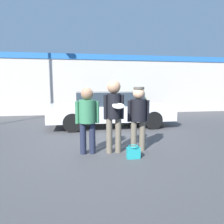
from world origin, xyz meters
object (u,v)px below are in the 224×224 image
object	(u,v)px
shrub	(135,103)
parked_car_near	(110,109)
person_right	(138,113)
person_middle_with_frisbee	(114,110)
person_left	(87,115)
handbag	(133,152)

from	to	relation	value
shrub	parked_car_near	bearing A→B (deg)	-123.57
person_right	shrub	distance (m)	6.12
person_right	shrub	xyz separation A→B (m)	(1.63, 5.89, -0.31)
person_middle_with_frisbee	parked_car_near	bearing A→B (deg)	82.56
person_middle_with_frisbee	person_right	world-z (taller)	person_middle_with_frisbee
person_left	handbag	xyz separation A→B (m)	(0.99, -0.49, -0.80)
shrub	handbag	distance (m)	6.69
person_right	parked_car_near	distance (m)	3.13
person_middle_with_frisbee	person_left	bearing A→B (deg)	177.19
person_right	handbag	distance (m)	1.00
shrub	person_middle_with_frisbee	bearing A→B (deg)	-110.79
person_middle_with_frisbee	shrub	size ratio (longest dim) A/B	1.36
person_right	person_middle_with_frisbee	bearing A→B (deg)	-174.80
person_left	shrub	distance (m)	6.59
person_left	person_right	world-z (taller)	person_right
person_right	handbag	size ratio (longest dim) A/B	5.32
person_left	parked_car_near	bearing A→B (deg)	71.61
handbag	person_right	bearing A→B (deg)	63.01
person_right	parked_car_near	world-z (taller)	person_right
parked_car_near	shrub	world-z (taller)	parked_car_near
person_left	handbag	size ratio (longest dim) A/B	5.27
person_right	parked_car_near	xyz separation A→B (m)	(-0.21, 3.11, -0.25)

